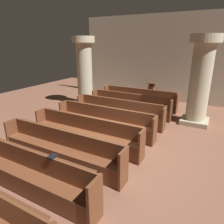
{
  "coord_description": "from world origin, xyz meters",
  "views": [
    {
      "loc": [
        2.61,
        -5.12,
        3.07
      ],
      "look_at": [
        -0.6,
        0.81,
        0.75
      ],
      "focal_mm": 32.44,
      "sensor_mm": 36.0,
      "label": 1
    }
  ],
  "objects_px": {
    "pew_row_1": "(130,103)",
    "hymn_book": "(53,156)",
    "pew_row_5": "(60,147)",
    "pew_row_3": "(104,120)",
    "pew_row_0": "(139,98)",
    "pew_row_4": "(86,131)",
    "pillar_far_side": "(84,70)",
    "pew_row_2": "(119,111)",
    "pew_row_6": "(24,170)",
    "pillar_aisle_side": "(200,80)",
    "lectern": "(151,94)"
  },
  "relations": [
    {
      "from": "pew_row_1",
      "to": "hymn_book",
      "type": "height_order",
      "value": "hymn_book"
    },
    {
      "from": "pew_row_5",
      "to": "pew_row_3",
      "type": "bearing_deg",
      "value": 90.0
    },
    {
      "from": "pew_row_0",
      "to": "pew_row_4",
      "type": "bearing_deg",
      "value": -90.0
    },
    {
      "from": "pew_row_5",
      "to": "pillar_far_side",
      "type": "relative_size",
      "value": 1.1
    },
    {
      "from": "pew_row_2",
      "to": "pew_row_6",
      "type": "relative_size",
      "value": 1.0
    },
    {
      "from": "pillar_aisle_side",
      "to": "pillar_far_side",
      "type": "xyz_separation_m",
      "value": [
        -5.4,
        0.11,
        0.0
      ]
    },
    {
      "from": "pew_row_3",
      "to": "pew_row_4",
      "type": "distance_m",
      "value": 1.13
    },
    {
      "from": "pew_row_1",
      "to": "pew_row_3",
      "type": "relative_size",
      "value": 1.0
    },
    {
      "from": "pew_row_5",
      "to": "lectern",
      "type": "distance_m",
      "value": 6.77
    },
    {
      "from": "pew_row_2",
      "to": "pillar_far_side",
      "type": "height_order",
      "value": "pillar_far_side"
    },
    {
      "from": "pew_row_0",
      "to": "pew_row_2",
      "type": "relative_size",
      "value": 1.0
    },
    {
      "from": "pillar_far_side",
      "to": "pew_row_5",
      "type": "bearing_deg",
      "value": -61.28
    },
    {
      "from": "pew_row_2",
      "to": "pew_row_6",
      "type": "bearing_deg",
      "value": -90.0
    },
    {
      "from": "pew_row_0",
      "to": "pew_row_6",
      "type": "distance_m",
      "value": 6.79
    },
    {
      "from": "pillar_aisle_side",
      "to": "pew_row_0",
      "type": "bearing_deg",
      "value": 162.15
    },
    {
      "from": "pew_row_5",
      "to": "pew_row_0",
      "type": "bearing_deg",
      "value": 90.0
    },
    {
      "from": "pillar_aisle_side",
      "to": "pillar_far_side",
      "type": "bearing_deg",
      "value": 178.85
    },
    {
      "from": "pew_row_0",
      "to": "pillar_far_side",
      "type": "bearing_deg",
      "value": -163.96
    },
    {
      "from": "pew_row_5",
      "to": "pew_row_1",
      "type": "bearing_deg",
      "value": 90.0
    },
    {
      "from": "pew_row_2",
      "to": "pew_row_4",
      "type": "xyz_separation_m",
      "value": [
        0.0,
        -2.26,
        0.0
      ]
    },
    {
      "from": "pew_row_2",
      "to": "pew_row_5",
      "type": "distance_m",
      "value": 3.39
    },
    {
      "from": "pew_row_5",
      "to": "pillar_aisle_side",
      "type": "relative_size",
      "value": 1.1
    },
    {
      "from": "pew_row_2",
      "to": "pew_row_3",
      "type": "bearing_deg",
      "value": -90.0
    },
    {
      "from": "pew_row_4",
      "to": "pew_row_6",
      "type": "distance_m",
      "value": 2.26
    },
    {
      "from": "pew_row_3",
      "to": "pew_row_5",
      "type": "relative_size",
      "value": 1.0
    },
    {
      "from": "pew_row_2",
      "to": "pew_row_5",
      "type": "xyz_separation_m",
      "value": [
        0.0,
        -3.39,
        0.0
      ]
    },
    {
      "from": "pew_row_2",
      "to": "pew_row_6",
      "type": "xyz_separation_m",
      "value": [
        0.0,
        -4.52,
        0.0
      ]
    },
    {
      "from": "pew_row_1",
      "to": "pillar_far_side",
      "type": "relative_size",
      "value": 1.1
    },
    {
      "from": "pew_row_0",
      "to": "lectern",
      "type": "xyz_separation_m",
      "value": [
        0.25,
        1.11,
        -0.04
      ]
    },
    {
      "from": "pew_row_2",
      "to": "lectern",
      "type": "bearing_deg",
      "value": 85.82
    },
    {
      "from": "pew_row_2",
      "to": "lectern",
      "type": "relative_size",
      "value": 3.43
    },
    {
      "from": "pew_row_6",
      "to": "lectern",
      "type": "height_order",
      "value": "lectern"
    },
    {
      "from": "pew_row_0",
      "to": "pew_row_2",
      "type": "distance_m",
      "value": 2.26
    },
    {
      "from": "pew_row_3",
      "to": "pew_row_0",
      "type": "bearing_deg",
      "value": 90.0
    },
    {
      "from": "pew_row_1",
      "to": "pew_row_3",
      "type": "xyz_separation_m",
      "value": [
        0.0,
        -2.26,
        0.0
      ]
    },
    {
      "from": "pew_row_0",
      "to": "pew_row_6",
      "type": "xyz_separation_m",
      "value": [
        0.0,
        -6.79,
        0.0
      ]
    },
    {
      "from": "pew_row_3",
      "to": "pillar_aisle_side",
      "type": "distance_m",
      "value": 3.92
    },
    {
      "from": "pew_row_3",
      "to": "pew_row_5",
      "type": "xyz_separation_m",
      "value": [
        0.0,
        -2.26,
        0.0
      ]
    },
    {
      "from": "lectern",
      "to": "pew_row_5",
      "type": "bearing_deg",
      "value": -92.08
    },
    {
      "from": "pew_row_1",
      "to": "pillar_far_side",
      "type": "bearing_deg",
      "value": 172.31
    },
    {
      "from": "pillar_aisle_side",
      "to": "hymn_book",
      "type": "distance_m",
      "value": 6.12
    },
    {
      "from": "pew_row_2",
      "to": "pew_row_4",
      "type": "distance_m",
      "value": 2.26
    },
    {
      "from": "pew_row_3",
      "to": "pillar_aisle_side",
      "type": "relative_size",
      "value": 1.1
    },
    {
      "from": "pew_row_6",
      "to": "hymn_book",
      "type": "relative_size",
      "value": 19.93
    },
    {
      "from": "pew_row_0",
      "to": "pew_row_3",
      "type": "relative_size",
      "value": 1.0
    },
    {
      "from": "pew_row_0",
      "to": "lectern",
      "type": "bearing_deg",
      "value": 77.48
    },
    {
      "from": "pew_row_0",
      "to": "pew_row_3",
      "type": "height_order",
      "value": "same"
    },
    {
      "from": "pew_row_0",
      "to": "pew_row_4",
      "type": "height_order",
      "value": "same"
    },
    {
      "from": "hymn_book",
      "to": "pew_row_0",
      "type": "bearing_deg",
      "value": 96.08
    },
    {
      "from": "pew_row_4",
      "to": "pew_row_1",
      "type": "bearing_deg",
      "value": 90.0
    }
  ]
}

